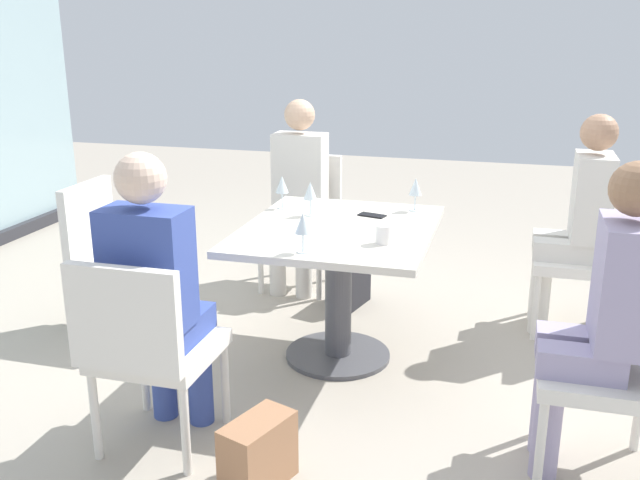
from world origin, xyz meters
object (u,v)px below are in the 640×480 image
cell_phone_on_table (372,215)px  handbag_0 (258,453)px  chair_far_right (303,213)px  wine_glass_1 (303,224)px  chair_front_right (595,250)px  person_front_left (604,308)px  person_front_right (578,214)px  wine_glass_0 (416,187)px  dining_table_main (339,262)px  handbag_2 (349,284)px  person_far_left (156,287)px  chair_front_left (629,361)px  chair_near_window (114,249)px  chair_far_left (147,344)px  person_far_right (297,187)px  wine_glass_2 (282,185)px  wine_glass_3 (310,192)px  coffee_cup (383,234)px

cell_phone_on_table → handbag_0: bearing=-170.9°
chair_far_right → wine_glass_1: wine_glass_1 is taller
chair_front_right → wine_glass_1: size_ratio=4.70×
chair_far_right → person_front_left: (-1.78, -1.73, 0.20)m
person_front_right → wine_glass_0: bearing=108.1°
chair_front_right → dining_table_main: bearing=118.4°
person_front_left → handbag_2: bearing=42.3°
chair_front_right → person_far_left: person_far_left is taller
chair_front_left → chair_near_window: bearing=74.9°
chair_far_left → chair_front_left: 1.87m
chair_front_right → person_far_right: 1.86m
wine_glass_0 → handbag_2: wine_glass_0 is taller
chair_front_right → person_front_right: person_front_right is taller
person_front_left → chair_front_right: bearing=-4.4°
handbag_2 → chair_far_left: bearing=-179.0°
chair_front_left → cell_phone_on_table: size_ratio=6.04×
person_front_right → wine_glass_1: 1.73m
wine_glass_0 → person_front_left: bearing=-142.2°
person_far_right → cell_phone_on_table: bearing=-137.9°
chair_front_right → chair_far_right: (0.36, 1.84, 0.00)m
person_front_left → wine_glass_2: bearing=58.3°
chair_front_right → cell_phone_on_table: (-0.46, 1.19, 0.24)m
cell_phone_on_table → handbag_2: bearing=40.5°
chair_front_right → wine_glass_3: (-0.54, 1.52, 0.37)m
person_far_right → wine_glass_3: size_ratio=6.81×
chair_front_left → person_far_left: 1.86m
person_far_right → dining_table_main: bearing=-151.5°
cell_phone_on_table → handbag_0: cell_phone_on_table is taller
wine_glass_0 → dining_table_main: bearing=142.4°
dining_table_main → handbag_0: bearing=178.9°
chair_front_left → person_front_left: bearing=90.0°
handbag_2 → cell_phone_on_table: bearing=-140.7°
wine_glass_0 → wine_glass_2: same height
chair_far_left → chair_near_window: 1.33m
person_front_left → handbag_2: (1.45, 1.32, -0.56)m
person_front_left → wine_glass_0: 1.45m
wine_glass_3 → handbag_2: wine_glass_3 is taller
chair_front_right → person_far_left: 2.49m
chair_far_left → cell_phone_on_table: size_ratio=6.04×
chair_front_right → chair_far_left: bearing=134.1°
person_far_right → wine_glass_0: person_far_right is taller
dining_table_main → person_front_left: 1.41m
chair_far_right → wine_glass_1: bearing=-162.9°
dining_table_main → chair_front_left: chair_front_left is taller
chair_near_window → coffee_cup: size_ratio=9.67×
person_front_right → dining_table_main: bearing=120.5°
handbag_0 → chair_front_right: bearing=-15.6°
person_far_right → chair_far_right: bearing=0.0°
dining_table_main → chair_far_left: chair_far_left is taller
chair_front_left → wine_glass_3: (0.88, 1.52, 0.37)m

